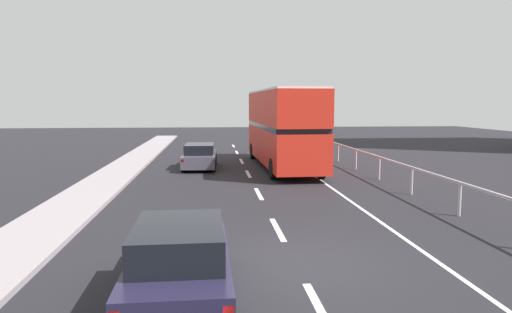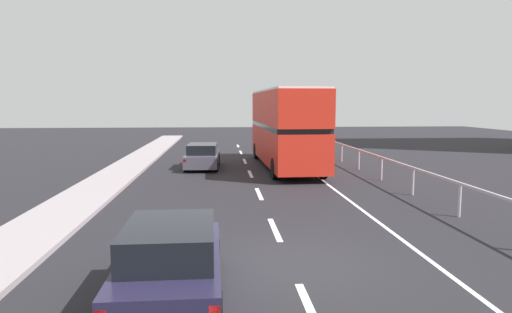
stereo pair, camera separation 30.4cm
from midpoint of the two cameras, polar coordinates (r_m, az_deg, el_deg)
ground_plane at (r=10.58m, az=4.98°, el=-13.16°), size 73.21×120.00×0.10m
lane_paint_markings at (r=19.09m, az=6.53°, el=-4.11°), size 3.31×46.00×0.01m
bridge_side_railing at (r=20.46m, az=17.26°, el=-1.16°), size 0.10×42.00×1.09m
double_decker_bus_red at (r=25.50m, az=3.94°, el=3.74°), size 2.82×11.25×4.26m
hatchback_car_near at (r=8.65m, az=-9.39°, el=-12.69°), size 1.84×4.17×1.41m
sedan_car_ahead at (r=25.51m, az=-6.24°, el=0.03°), size 1.89×4.35×1.34m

